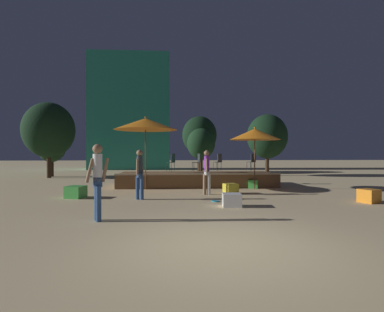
{
  "coord_description": "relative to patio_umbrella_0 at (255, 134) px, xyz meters",
  "views": [
    {
      "loc": [
        -0.87,
        -5.36,
        1.67
      ],
      "look_at": [
        0.0,
        7.09,
        1.53
      ],
      "focal_mm": 28.0,
      "sensor_mm": 36.0,
      "label": 1
    }
  ],
  "objects": [
    {
      "name": "bistro_chair_3",
      "position": [
        -3.79,
        1.85,
        -1.25
      ],
      "size": [
        0.47,
        0.47,
        0.9
      ],
      "rotation": [
        0.0,
        0.0,
        4.15
      ],
      "color": "#1E4C47",
      "rests_on": "wooden_deck"
    },
    {
      "name": "frisbee_disc",
      "position": [
        -2.32,
        -3.38,
        -2.5
      ],
      "size": [
        0.25,
        0.25,
        0.03
      ],
      "color": "#33B2D8",
      "rests_on": "ground"
    },
    {
      "name": "cube_seat_0",
      "position": [
        -1.41,
        -1.46,
        -2.31
      ],
      "size": [
        0.62,
        0.62,
        0.41
      ],
      "rotation": [
        0.0,
        0.0,
        0.32
      ],
      "color": "yellow",
      "rests_on": "ground"
    },
    {
      "name": "patio_umbrella_0",
      "position": [
        0.0,
        0.0,
        0.0
      ],
      "size": [
        2.34,
        2.34,
        2.85
      ],
      "color": "brown",
      "rests_on": "ground"
    },
    {
      "name": "background_tree_0",
      "position": [
        -1.41,
        11.98,
        0.64
      ],
      "size": [
        2.94,
        2.94,
        4.79
      ],
      "color": "#3D2B1C",
      "rests_on": "ground"
    },
    {
      "name": "cube_seat_3",
      "position": [
        2.79,
        -3.92,
        -2.29
      ],
      "size": [
        0.69,
        0.69,
        0.45
      ],
      "rotation": [
        0.0,
        0.0,
        0.38
      ],
      "color": "orange",
      "rests_on": "ground"
    },
    {
      "name": "bistro_chair_2",
      "position": [
        -2.47,
        1.9,
        -1.25
      ],
      "size": [
        0.42,
        0.42,
        0.9
      ],
      "rotation": [
        0.0,
        0.0,
        4.94
      ],
      "color": "#2D3338",
      "rests_on": "wooden_deck"
    },
    {
      "name": "person_0",
      "position": [
        -2.41,
        -1.64,
        -1.54
      ],
      "size": [
        0.3,
        0.54,
        1.77
      ],
      "rotation": [
        0.0,
        0.0,
        3.04
      ],
      "color": "white",
      "rests_on": "ground"
    },
    {
      "name": "person_2",
      "position": [
        -4.95,
        -2.72,
        -1.54
      ],
      "size": [
        0.29,
        0.49,
        1.78
      ],
      "rotation": [
        0.0,
        0.0,
        5.91
      ],
      "color": "#2D4C7F",
      "rests_on": "ground"
    },
    {
      "name": "cube_seat_4",
      "position": [
        -1.95,
        -4.33,
        -2.31
      ],
      "size": [
        0.61,
        0.61,
        0.4
      ],
      "rotation": [
        0.0,
        0.0,
        -0.09
      ],
      "color": "white",
      "rests_on": "ground"
    },
    {
      "name": "cube_seat_2",
      "position": [
        0.02,
        0.36,
        -2.32
      ],
      "size": [
        0.56,
        0.56,
        0.39
      ],
      "rotation": [
        0.0,
        0.0,
        -0.3
      ],
      "color": "#4CC651",
      "rests_on": "ground"
    },
    {
      "name": "background_tree_4",
      "position": [
        -12.2,
        8.1,
        -0.47
      ],
      "size": [
        1.9,
        1.9,
        3.1
      ],
      "color": "#3D2B1C",
      "rests_on": "ground"
    },
    {
      "name": "wooden_deck",
      "position": [
        -2.53,
        1.67,
        -2.19
      ],
      "size": [
        7.74,
        2.74,
        0.72
      ],
      "color": "brown",
      "rests_on": "ground"
    },
    {
      "name": "bistro_chair_0",
      "position": [
        0.48,
        2.18,
        -1.25
      ],
      "size": [
        0.47,
        0.47,
        0.9
      ],
      "rotation": [
        0.0,
        0.0,
        3.73
      ],
      "color": "#2D3338",
      "rests_on": "wooden_deck"
    },
    {
      "name": "ground_plane",
      "position": [
        -2.96,
        -8.12,
        -2.51
      ],
      "size": [
        120.0,
        120.0,
        0.0
      ],
      "primitive_type": "plane",
      "color": "#D1B784"
    },
    {
      "name": "patio_umbrella_1",
      "position": [
        -4.99,
        0.22,
        0.46
      ],
      "size": [
        2.86,
        2.86,
        3.32
      ],
      "color": "brown",
      "rests_on": "ground"
    },
    {
      "name": "cube_seat_1",
      "position": [
        -7.35,
        -2.18,
        -2.29
      ],
      "size": [
        0.74,
        0.74,
        0.44
      ],
      "rotation": [
        0.0,
        0.0,
        -0.27
      ],
      "color": "#4CC651",
      "rests_on": "ground"
    },
    {
      "name": "distant_building",
      "position": [
        -7.97,
        17.52,
        3.26
      ],
      "size": [
        7.98,
        3.56,
        11.55
      ],
      "color": "teal",
      "rests_on": "ground"
    },
    {
      "name": "background_tree_1",
      "position": [
        -11.92,
        6.96,
        0.65
      ],
      "size": [
        3.33,
        3.33,
        5.0
      ],
      "color": "#3D2B1C",
      "rests_on": "ground"
    },
    {
      "name": "background_tree_2",
      "position": [
        -1.39,
        10.85,
        -0.1
      ],
      "size": [
        2.3,
        2.3,
        3.69
      ],
      "color": "#3D2B1C",
      "rests_on": "ground"
    },
    {
      "name": "person_1",
      "position": [
        -5.62,
        -6.04,
        -1.46
      ],
      "size": [
        0.55,
        0.32,
        1.88
      ],
      "rotation": [
        0.0,
        0.0,
        2.03
      ],
      "color": "#2D4C7F",
      "rests_on": "ground"
    },
    {
      "name": "bistro_chair_1",
      "position": [
        -1.33,
        2.14,
        -1.25
      ],
      "size": [
        0.48,
        0.48,
        0.9
      ],
      "rotation": [
        0.0,
        0.0,
        3.92
      ],
      "color": "#47474C",
      "rests_on": "wooden_deck"
    },
    {
      "name": "background_tree_3",
      "position": [
        3.13,
        7.79,
        0.33
      ],
      "size": [
        2.9,
        2.9,
        4.45
      ],
      "color": "#3D2B1C",
      "rests_on": "ground"
    }
  ]
}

